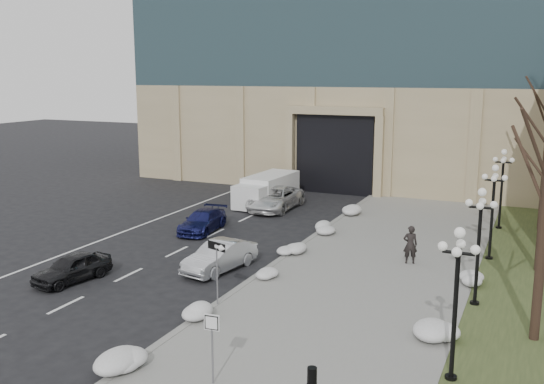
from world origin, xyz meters
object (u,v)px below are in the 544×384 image
at_px(car_d, 275,198).
at_px(car_e, 259,186).
at_px(car_a, 72,268).
at_px(box_truck, 267,190).
at_px(car_b, 220,256).
at_px(lamppost_d, 502,178).
at_px(lamppost_a, 457,284).
at_px(one_way_sign, 219,255).
at_px(car_c, 203,221).
at_px(pedestrian, 410,245).
at_px(lamppost_b, 479,231).
at_px(lamppost_c, 493,199).
at_px(keep_sign, 212,334).

relative_size(car_d, car_e, 1.26).
xyz_separation_m(car_a, box_truck, (1.14, 18.16, 0.35)).
bearing_deg(car_b, lamppost_d, 59.42).
height_order(car_a, lamppost_a, lamppost_a).
bearing_deg(one_way_sign, car_b, 137.28).
xyz_separation_m(car_c, one_way_sign, (6.63, -9.91, 1.58)).
height_order(car_a, car_c, car_a).
xyz_separation_m(car_b, lamppost_d, (11.31, 13.22, 2.39)).
bearing_deg(one_way_sign, car_c, 142.06).
xyz_separation_m(pedestrian, lamppost_b, (3.40, -4.11, 2.03)).
xyz_separation_m(car_d, lamppost_a, (14.14, -19.07, 2.32)).
height_order(lamppost_b, lamppost_c, same).
bearing_deg(keep_sign, car_d, 104.03).
bearing_deg(keep_sign, pedestrian, 72.66).
bearing_deg(lamppost_b, lamppost_a, -90.00).
relative_size(pedestrian, lamppost_c, 0.39).
distance_m(car_b, box_truck, 14.78).
height_order(car_a, car_d, car_d).
height_order(pedestrian, lamppost_a, lamppost_a).
bearing_deg(lamppost_a, pedestrian, 107.76).
bearing_deg(keep_sign, car_e, 107.30).
relative_size(one_way_sign, keep_sign, 1.18).
height_order(box_truck, one_way_sign, one_way_sign).
bearing_deg(keep_sign, car_a, 146.44).
bearing_deg(pedestrian, lamppost_c, -163.43).
height_order(pedestrian, lamppost_b, lamppost_b).
bearing_deg(lamppost_c, lamppost_a, -90.00).
xyz_separation_m(car_a, keep_sign, (10.21, -5.48, 1.04)).
bearing_deg(lamppost_c, keep_sign, -111.37).
relative_size(lamppost_b, lamppost_c, 1.00).
height_order(car_d, box_truck, box_truck).
bearing_deg(car_b, pedestrian, 38.66).
xyz_separation_m(car_e, one_way_sign, (8.15, -20.69, 1.45)).
distance_m(car_c, one_way_sign, 12.02).
xyz_separation_m(pedestrian, lamppost_c, (3.40, 2.39, 2.03)).
bearing_deg(one_way_sign, lamppost_a, 4.59).
height_order(lamppost_b, lamppost_d, same).
bearing_deg(car_c, car_a, -101.24).
height_order(car_a, lamppost_b, lamppost_b).
height_order(pedestrian, one_way_sign, one_way_sign).
xyz_separation_m(car_e, keep_sign, (10.87, -26.05, 0.92)).
relative_size(car_e, lamppost_d, 0.91).
distance_m(car_c, pedestrian, 12.38).
height_order(car_d, pedestrian, pedestrian).
bearing_deg(car_c, lamppost_b, -25.92).
relative_size(car_a, car_e, 0.84).
relative_size(car_e, pedestrian, 2.33).
bearing_deg(lamppost_c, box_truck, 154.11).
distance_m(lamppost_b, lamppost_d, 13.00).
bearing_deg(car_c, lamppost_c, -2.98).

